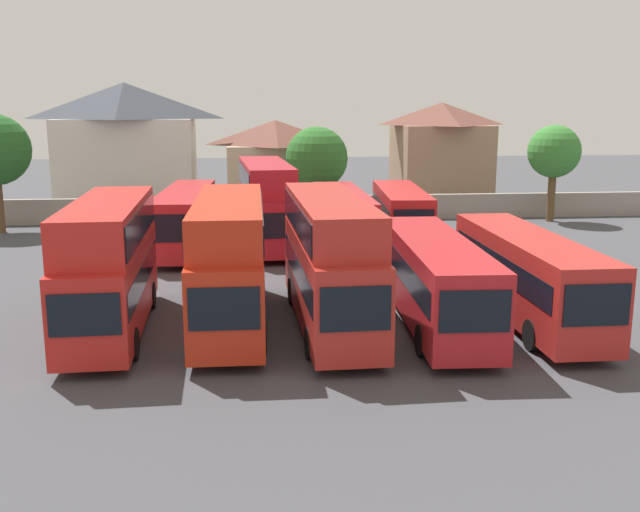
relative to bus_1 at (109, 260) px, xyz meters
name	(u,v)px	position (x,y,z in m)	size (l,w,h in m)	color
ground	(296,239)	(8.08, 17.98, -2.76)	(140.00, 140.00, 0.00)	#424247
depot_boundary_wall	(289,208)	(8.08, 25.40, -1.86)	(56.00, 0.50, 1.80)	gray
bus_1	(109,260)	(0.00, 0.00, 0.00)	(2.78, 10.30, 4.90)	red
bus_2	(230,255)	(4.38, 0.38, -0.01)	(2.68, 10.90, 4.87)	red
bus_3	(330,255)	(8.14, -0.13, 0.03)	(2.81, 11.17, 4.95)	#B22720
bus_4	(435,276)	(12.18, -0.29, -0.86)	(3.01, 11.67, 3.31)	red
bus_5	(527,272)	(15.93, -0.03, -0.83)	(2.60, 11.68, 3.37)	red
bus_6	(185,216)	(1.47, 15.30, -0.77)	(3.04, 12.07, 3.48)	red
bus_7	(266,200)	(6.18, 15.71, 0.06)	(3.25, 10.95, 5.00)	#B01B27
bus_8	(343,216)	(10.67, 15.34, -0.88)	(2.66, 11.46, 3.29)	#B52128
bus_9	(401,213)	(14.19, 15.51, -0.82)	(3.23, 10.40, 3.39)	red
house_terrace_left	(127,145)	(-4.51, 33.46, 2.33)	(11.16, 6.64, 9.98)	silver
house_terrace_centre	(276,162)	(7.47, 34.05, 0.82)	(8.25, 7.48, 7.02)	#C6B293
house_terrace_right	(440,152)	(21.54, 34.34, 1.53)	(7.72, 8.00, 8.44)	#9E7A60
tree_behind_wall	(317,158)	(10.32, 27.90, 1.55)	(4.71, 4.71, 6.69)	brown
tree_right_of_lot	(554,152)	(26.87, 23.40, 2.19)	(3.74, 3.74, 6.89)	brown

